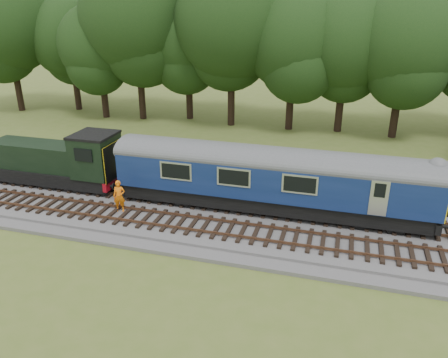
% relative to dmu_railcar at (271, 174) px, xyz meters
% --- Properties ---
extents(ground, '(120.00, 120.00, 0.00)m').
position_rel_dmu_railcar_xyz_m(ground, '(-1.57, -1.40, -2.61)').
color(ground, '#546926').
rests_on(ground, ground).
extents(ballast, '(70.00, 7.00, 0.35)m').
position_rel_dmu_railcar_xyz_m(ballast, '(-1.57, -1.40, -2.43)').
color(ballast, '#4C4C4F').
rests_on(ballast, ground).
extents(track_north, '(67.20, 2.40, 0.21)m').
position_rel_dmu_railcar_xyz_m(track_north, '(-1.57, -0.00, -2.19)').
color(track_north, black).
rests_on(track_north, ballast).
extents(track_south, '(67.20, 2.40, 0.21)m').
position_rel_dmu_railcar_xyz_m(track_south, '(-1.57, -3.00, -2.19)').
color(track_south, black).
rests_on(track_south, ballast).
extents(fence, '(64.00, 0.12, 1.00)m').
position_rel_dmu_railcar_xyz_m(fence, '(-1.57, 3.10, -2.61)').
color(fence, '#6B6054').
rests_on(fence, ground).
extents(tree_line, '(70.00, 8.00, 18.00)m').
position_rel_dmu_railcar_xyz_m(tree_line, '(-1.57, 20.60, -2.61)').
color(tree_line, black).
rests_on(tree_line, ground).
extents(dmu_railcar, '(18.05, 2.86, 3.88)m').
position_rel_dmu_railcar_xyz_m(dmu_railcar, '(0.00, 0.00, 0.00)').
color(dmu_railcar, black).
rests_on(dmu_railcar, ground).
extents(shunter_loco, '(8.92, 2.60, 3.38)m').
position_rel_dmu_railcar_xyz_m(shunter_loco, '(-13.93, 0.00, -0.63)').
color(shunter_loco, black).
rests_on(shunter_loco, ground).
extents(worker, '(0.79, 0.62, 1.89)m').
position_rel_dmu_railcar_xyz_m(worker, '(-8.33, -2.51, -1.31)').
color(worker, orange).
rests_on(worker, ballast).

